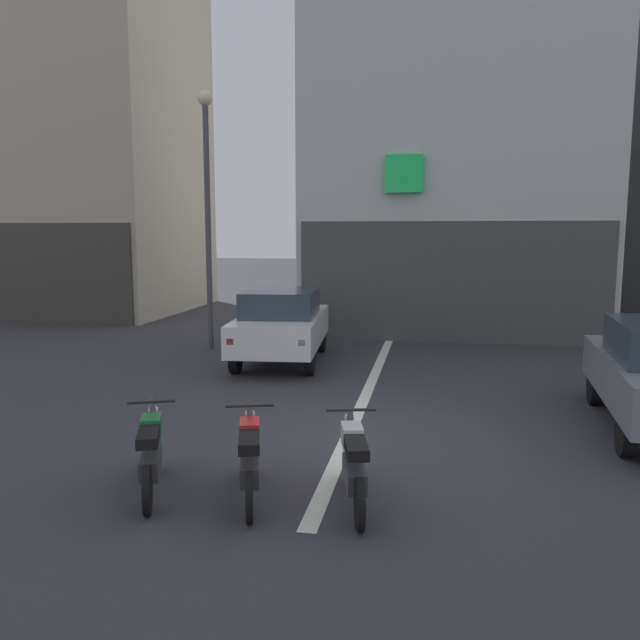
{
  "coord_description": "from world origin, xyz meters",
  "views": [
    {
      "loc": [
        1.18,
        -8.71,
        2.92
      ],
      "look_at": [
        -0.77,
        2.0,
        1.4
      ],
      "focal_mm": 35.54,
      "sensor_mm": 36.0,
      "label": 1
    }
  ],
  "objects_px": {
    "street_lamp": "(207,193)",
    "motorcycle_white_row_centre": "(354,463)",
    "motorcycle_red_row_left_mid": "(250,458)",
    "motorcycle_green_row_leftmost": "(151,452)",
    "car_white_crossing_near": "(282,323)"
  },
  "relations": [
    {
      "from": "street_lamp",
      "to": "motorcycle_white_row_centre",
      "type": "height_order",
      "value": "street_lamp"
    },
    {
      "from": "street_lamp",
      "to": "motorcycle_red_row_left_mid",
      "type": "xyz_separation_m",
      "value": [
        3.57,
        -8.54,
        -3.4
      ]
    },
    {
      "from": "motorcycle_green_row_leftmost",
      "to": "motorcycle_white_row_centre",
      "type": "xyz_separation_m",
      "value": [
        2.29,
        0.07,
        0.0
      ]
    },
    {
      "from": "motorcycle_green_row_leftmost",
      "to": "motorcycle_white_row_centre",
      "type": "bearing_deg",
      "value": 1.7
    },
    {
      "from": "street_lamp",
      "to": "motorcycle_green_row_leftmost",
      "type": "bearing_deg",
      "value": -74.22
    },
    {
      "from": "car_white_crossing_near",
      "to": "motorcycle_green_row_leftmost",
      "type": "xyz_separation_m",
      "value": [
        0.27,
        -7.29,
        -0.43
      ]
    },
    {
      "from": "car_white_crossing_near",
      "to": "motorcycle_red_row_left_mid",
      "type": "relative_size",
      "value": 2.6
    },
    {
      "from": "motorcycle_green_row_leftmost",
      "to": "motorcycle_white_row_centre",
      "type": "distance_m",
      "value": 2.29
    },
    {
      "from": "car_white_crossing_near",
      "to": "motorcycle_red_row_left_mid",
      "type": "xyz_separation_m",
      "value": [
        1.41,
        -7.25,
        -0.43
      ]
    },
    {
      "from": "car_white_crossing_near",
      "to": "street_lamp",
      "type": "xyz_separation_m",
      "value": [
        -2.16,
        1.29,
        2.97
      ]
    },
    {
      "from": "motorcycle_green_row_leftmost",
      "to": "motorcycle_red_row_left_mid",
      "type": "relative_size",
      "value": 0.97
    },
    {
      "from": "car_white_crossing_near",
      "to": "motorcycle_white_row_centre",
      "type": "relative_size",
      "value": 2.58
    },
    {
      "from": "car_white_crossing_near",
      "to": "motorcycle_green_row_leftmost",
      "type": "distance_m",
      "value": 7.31
    },
    {
      "from": "motorcycle_red_row_left_mid",
      "to": "motorcycle_white_row_centre",
      "type": "xyz_separation_m",
      "value": [
        1.15,
        0.03,
        0.0
      ]
    },
    {
      "from": "car_white_crossing_near",
      "to": "motorcycle_green_row_leftmost",
      "type": "height_order",
      "value": "car_white_crossing_near"
    }
  ]
}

